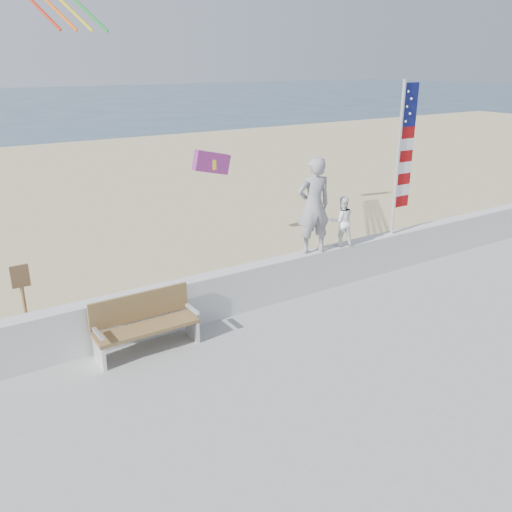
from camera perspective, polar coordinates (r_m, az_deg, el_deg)
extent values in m
plane|color=#2B4156|center=(9.74, 4.85, -10.77)|extent=(220.00, 220.00, 0.00)
cube|color=tan|center=(17.14, -13.78, 2.64)|extent=(90.00, 40.00, 0.08)
cube|color=#9C9B97|center=(7.56, 25.22, -22.10)|extent=(50.00, 12.40, 0.10)
cube|color=silver|center=(10.92, -1.45, -3.45)|extent=(30.00, 0.35, 0.90)
imported|color=gray|center=(11.41, 6.09, 5.30)|extent=(0.83, 0.63, 2.04)
imported|color=white|center=(12.04, 9.02, 3.64)|extent=(0.65, 0.58, 1.11)
cube|color=olive|center=(9.58, -11.41, -7.45)|extent=(1.80, 0.50, 0.06)
cube|color=olive|center=(9.68, -12.14, -5.18)|extent=(1.80, 0.05, 0.50)
cube|color=silver|center=(9.47, -16.14, -9.88)|extent=(0.06, 0.50, 0.40)
cube|color=silver|center=(9.24, -16.28, -7.86)|extent=(0.06, 0.45, 0.05)
cube|color=silver|center=(9.98, -6.76, -7.54)|extent=(0.06, 0.50, 0.40)
cube|color=white|center=(9.77, -6.73, -5.58)|extent=(0.06, 0.45, 0.05)
cylinder|color=white|center=(12.88, 14.70, 9.76)|extent=(0.08, 0.08, 3.50)
cube|color=#0F1451|center=(12.91, 15.93, 15.06)|extent=(0.44, 0.02, 0.95)
cube|color=#9E0A0C|center=(13.25, 15.04, 5.60)|extent=(0.44, 0.02, 0.26)
cube|color=white|center=(13.19, 15.14, 6.71)|extent=(0.44, 0.02, 0.26)
cube|color=#9E0A0C|center=(13.14, 15.24, 7.83)|extent=(0.44, 0.02, 0.26)
cube|color=white|center=(13.09, 15.35, 8.96)|extent=(0.44, 0.02, 0.26)
cube|color=#9E0A0C|center=(13.05, 15.45, 10.10)|extent=(0.44, 0.02, 0.26)
cube|color=white|center=(13.01, 15.56, 11.24)|extent=(0.44, 0.02, 0.26)
cube|color=#9E0A0C|center=(12.97, 15.67, 12.39)|extent=(0.44, 0.02, 0.26)
sphere|color=white|center=(12.85, 15.46, 13.50)|extent=(0.06, 0.06, 0.06)
sphere|color=white|center=(12.92, 15.90, 14.21)|extent=(0.06, 0.06, 0.06)
sphere|color=white|center=(12.82, 15.60, 14.92)|extent=(0.06, 0.06, 0.06)
sphere|color=white|center=(12.90, 16.04, 15.62)|extent=(0.06, 0.06, 0.06)
sphere|color=white|center=(12.80, 15.73, 16.34)|extent=(0.06, 0.06, 0.06)
cube|color=red|center=(14.50, -4.71, 9.80)|extent=(1.05, 0.34, 0.71)
cube|color=yellow|center=(14.58, -4.18, 9.67)|extent=(0.37, 0.27, 0.26)
cylinder|color=olive|center=(10.80, -23.14, -5.14)|extent=(0.07, 0.07, 1.20)
cube|color=brown|center=(10.54, -23.59, -1.97)|extent=(0.32, 0.03, 0.42)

